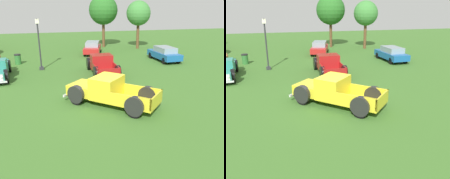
# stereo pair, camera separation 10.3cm
# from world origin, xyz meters

# --- Properties ---
(ground_plane) EXTENTS (80.00, 80.00, 0.00)m
(ground_plane) POSITION_xyz_m (0.00, 0.00, 0.00)
(ground_plane) COLOR #3D6B28
(pickup_truck_foreground) EXTENTS (5.00, 4.86, 1.58)m
(pickup_truck_foreground) POSITION_xyz_m (-0.01, -0.65, 0.75)
(pickup_truck_foreground) COLOR yellow
(pickup_truck_foreground) RESTS_ON ground_plane
(pickup_truck_behind_left) EXTENTS (2.00, 5.01, 1.52)m
(pickup_truck_behind_left) POSITION_xyz_m (1.14, 5.80, 0.73)
(pickup_truck_behind_left) COLOR maroon
(pickup_truck_behind_left) RESTS_ON ground_plane
(sedan_distant_a) EXTENTS (2.75, 4.45, 1.39)m
(sedan_distant_a) POSITION_xyz_m (1.97, 14.25, 0.73)
(sedan_distant_a) COLOR #B21E1E
(sedan_distant_a) RESTS_ON ground_plane
(sedan_distant_b) EXTENTS (1.88, 4.26, 1.40)m
(sedan_distant_b) POSITION_xyz_m (8.21, 8.78, 0.74)
(sedan_distant_b) COLOR #195699
(sedan_distant_b) RESTS_ON ground_plane
(lamp_post_near) EXTENTS (0.36, 0.36, 4.27)m
(lamp_post_near) POSITION_xyz_m (-3.60, 8.18, 2.24)
(lamp_post_near) COLOR #2D2D33
(lamp_post_near) RESTS_ON ground_plane
(trash_can) EXTENTS (0.59, 0.59, 0.95)m
(trash_can) POSITION_xyz_m (-5.76, 10.88, 0.48)
(trash_can) COLOR #2D6B2D
(trash_can) RESTS_ON ground_plane
(oak_tree_west) EXTENTS (3.70, 3.70, 6.59)m
(oak_tree_west) POSITION_xyz_m (4.29, 18.75, 4.71)
(oak_tree_west) COLOR brown
(oak_tree_west) RESTS_ON ground_plane
(oak_tree_center) EXTENTS (3.01, 3.01, 5.88)m
(oak_tree_center) POSITION_xyz_m (8.28, 16.52, 4.33)
(oak_tree_center) COLOR brown
(oak_tree_center) RESTS_ON ground_plane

